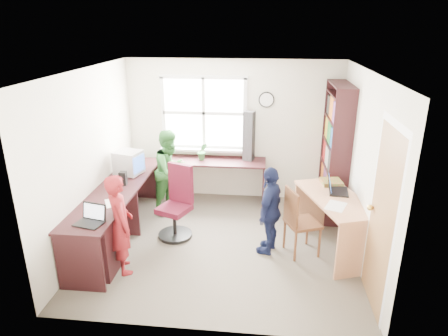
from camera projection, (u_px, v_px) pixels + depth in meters
name	position (u px, v px, depth m)	size (l,w,h in m)	color
room	(224.00, 160.00, 5.33)	(3.64, 3.44, 2.44)	#4F483E
l_desk	(123.00, 219.00, 5.36)	(2.38, 2.95, 0.75)	black
right_desk	(334.00, 212.00, 5.33)	(1.03, 1.48, 0.78)	tan
bookshelf	(335.00, 154.00, 6.25)	(0.30, 1.02, 2.10)	black
swivel_chair	(177.00, 206.00, 5.75)	(0.64, 0.64, 1.06)	black
wooden_chair	(298.00, 220.00, 5.25)	(0.53, 0.53, 0.93)	brown
crt_monitor	(129.00, 163.00, 6.08)	(0.45, 0.42, 0.37)	silver
laptop_left	(91.00, 219.00, 4.65)	(0.36, 0.32, 0.21)	black
laptop_right	(335.00, 188.00, 5.40)	(0.32, 0.37, 0.24)	black
speaker_a	(123.00, 178.00, 5.71)	(0.10, 0.10, 0.20)	black
speaker_b	(134.00, 166.00, 6.24)	(0.11, 0.11, 0.18)	black
cd_tower	(249.00, 136.00, 6.63)	(0.21, 0.20, 0.84)	black
game_box	(331.00, 182.00, 5.68)	(0.31, 0.31, 0.06)	red
paper_a	(113.00, 203.00, 5.17)	(0.30, 0.34, 0.00)	silver
paper_b	(336.00, 206.00, 5.00)	(0.33, 0.38, 0.00)	silver
potted_plant	(202.00, 151.00, 6.72)	(0.16, 0.13, 0.30)	#2F7734
person_red	(120.00, 224.00, 4.85)	(0.47, 0.31, 1.28)	maroon
person_green	(171.00, 171.00, 6.44)	(0.67, 0.52, 1.37)	#2F762F
person_navy	(270.00, 210.00, 5.28)	(0.71, 0.30, 1.22)	#12193B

